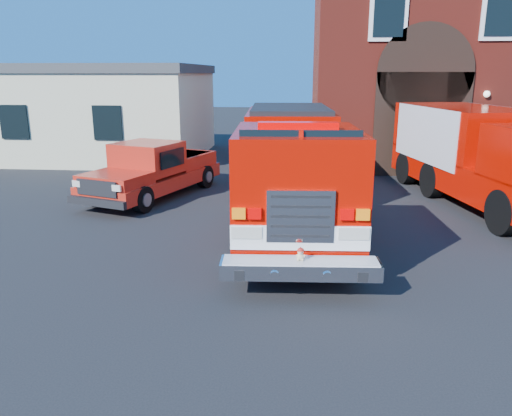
# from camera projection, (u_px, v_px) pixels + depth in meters

# --- Properties ---
(ground) EXTENTS (100.00, 100.00, 0.00)m
(ground) POSITION_uv_depth(u_px,v_px,m) (261.00, 248.00, 11.64)
(ground) COLOR black
(ground) RESTS_ON ground
(parking_stripe_mid) EXTENTS (0.12, 3.00, 0.01)m
(parking_stripe_mid) POSITION_uv_depth(u_px,v_px,m) (487.00, 210.00, 14.93)
(parking_stripe_mid) COLOR yellow
(parking_stripe_mid) RESTS_ON ground
(parking_stripe_far) EXTENTS (0.12, 3.00, 0.01)m
(parking_stripe_far) POSITION_uv_depth(u_px,v_px,m) (457.00, 188.00, 17.81)
(parking_stripe_far) COLOR yellow
(parking_stripe_far) RESTS_ON ground
(fire_station) EXTENTS (15.20, 10.20, 8.45)m
(fire_station) POSITION_uv_depth(u_px,v_px,m) (477.00, 67.00, 23.20)
(fire_station) COLOR maroon
(fire_station) RESTS_ON ground
(side_building) EXTENTS (10.20, 8.20, 4.35)m
(side_building) POSITION_uv_depth(u_px,v_px,m) (98.00, 110.00, 24.33)
(side_building) COLOR beige
(side_building) RESTS_ON ground
(fire_engine) EXTENTS (3.23, 9.86, 3.00)m
(fire_engine) POSITION_uv_depth(u_px,v_px,m) (292.00, 166.00, 13.34)
(fire_engine) COLOR black
(fire_engine) RESTS_ON ground
(pickup_truck) EXTENTS (3.70, 5.92, 1.83)m
(pickup_truck) POSITION_uv_depth(u_px,v_px,m) (153.00, 171.00, 16.34)
(pickup_truck) COLOR black
(pickup_truck) RESTS_ON ground
(secondary_truck) EXTENTS (4.45, 9.28, 2.89)m
(secondary_truck) POSITION_uv_depth(u_px,v_px,m) (485.00, 154.00, 15.26)
(secondary_truck) COLOR black
(secondary_truck) RESTS_ON ground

